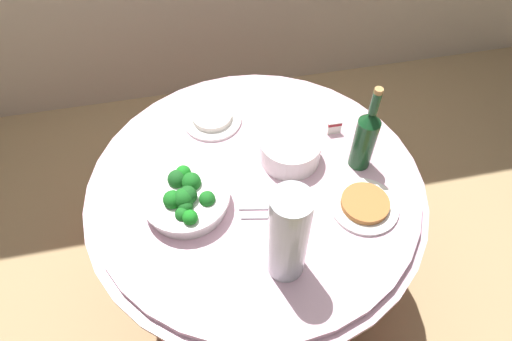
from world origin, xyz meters
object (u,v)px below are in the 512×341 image
object	(u,v)px
wine_bottle	(365,137)
decorative_fruit_vase	(288,240)
serving_tongs	(268,213)
broccoli_bowl	(186,198)
food_plate_peanuts	(365,205)
plate_stack	(290,150)
food_plate_rice	(212,118)
label_placard_front	(335,128)

from	to	relation	value
wine_bottle	decorative_fruit_vase	world-z (taller)	decorative_fruit_vase
serving_tongs	wine_bottle	bearing A→B (deg)	22.11
serving_tongs	broccoli_bowl	bearing A→B (deg)	161.48
decorative_fruit_vase	food_plate_peanuts	world-z (taller)	decorative_fruit_vase
wine_bottle	serving_tongs	distance (m)	0.40
plate_stack	food_plate_rice	size ratio (longest dim) A/B	0.95
decorative_fruit_vase	food_plate_rice	size ratio (longest dim) A/B	1.55
wine_bottle	serving_tongs	xyz separation A→B (m)	(-0.36, -0.14, -0.12)
serving_tongs	food_plate_peanuts	xyz separation A→B (m)	(0.31, -0.04, 0.01)
broccoli_bowl	label_placard_front	world-z (taller)	broccoli_bowl
broccoli_bowl	plate_stack	bearing A→B (deg)	19.03
broccoli_bowl	plate_stack	distance (m)	0.39
broccoli_bowl	food_plate_rice	distance (m)	0.39
plate_stack	food_plate_peanuts	xyz separation A→B (m)	(0.18, -0.25, -0.03)
broccoli_bowl	decorative_fruit_vase	distance (m)	0.39
serving_tongs	label_placard_front	world-z (taller)	label_placard_front
wine_bottle	serving_tongs	size ratio (longest dim) A/B	2.00
decorative_fruit_vase	food_plate_peanuts	size ratio (longest dim) A/B	1.55
plate_stack	food_plate_rice	xyz separation A→B (m)	(-0.24, 0.24, -0.03)
broccoli_bowl	wine_bottle	bearing A→B (deg)	5.89
broccoli_bowl	label_placard_front	bearing A→B (deg)	20.54
broccoli_bowl	decorative_fruit_vase	world-z (taller)	decorative_fruit_vase
plate_stack	serving_tongs	bearing A→B (deg)	-120.84
plate_stack	label_placard_front	bearing A→B (deg)	23.42
decorative_fruit_vase	plate_stack	bearing A→B (deg)	73.71
food_plate_rice	label_placard_front	world-z (taller)	label_placard_front
broccoli_bowl	decorative_fruit_vase	size ratio (longest dim) A/B	0.82
food_plate_rice	label_placard_front	size ratio (longest dim) A/B	4.00
wine_bottle	food_plate_rice	xyz separation A→B (m)	(-0.47, 0.30, -0.12)
decorative_fruit_vase	label_placard_front	distance (m)	0.58
wine_bottle	label_placard_front	xyz separation A→B (m)	(-0.04, 0.15, -0.10)
wine_bottle	label_placard_front	distance (m)	0.18
plate_stack	serving_tongs	distance (m)	0.25
serving_tongs	label_placard_front	distance (m)	0.43
decorative_fruit_vase	food_plate_peanuts	xyz separation A→B (m)	(0.30, 0.15, -0.14)
plate_stack	wine_bottle	bearing A→B (deg)	-16.06
plate_stack	serving_tongs	world-z (taller)	plate_stack
plate_stack	wine_bottle	world-z (taller)	wine_bottle
plate_stack	serving_tongs	xyz separation A→B (m)	(-0.13, -0.21, -0.04)
wine_bottle	serving_tongs	world-z (taller)	wine_bottle
serving_tongs	label_placard_front	xyz separation A→B (m)	(0.31, 0.29, 0.03)
serving_tongs	food_plate_peanuts	distance (m)	0.31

